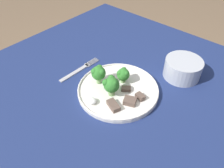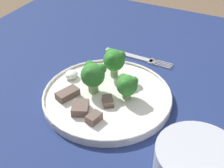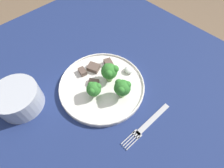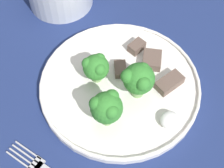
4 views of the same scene
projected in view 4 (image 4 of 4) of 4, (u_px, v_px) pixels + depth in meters
table at (113, 113)px, 0.64m from camera, size 1.09×1.03×0.77m
dinner_plate at (119, 86)px, 0.54m from camera, size 0.28×0.28×0.02m
broccoli_floret_near_rim_left at (137, 81)px, 0.49m from camera, size 0.05×0.05×0.07m
broccoli_floret_center_left at (107, 107)px, 0.46m from camera, size 0.05×0.05×0.07m
broccoli_floret_back_left at (96, 67)px, 0.52m from camera, size 0.05×0.04×0.06m
meat_slice_front_slice at (138, 47)px, 0.57m from camera, size 0.03×0.03×0.02m
meat_slice_middle_slice at (169, 83)px, 0.53m from camera, size 0.05×0.04×0.02m
meat_slice_rear_slice at (119, 68)px, 0.55m from camera, size 0.04×0.04×0.01m
meat_slice_edge_slice at (152, 60)px, 0.56m from camera, size 0.05×0.05×0.02m
sauce_dollop at (169, 120)px, 0.49m from camera, size 0.03×0.03×0.02m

